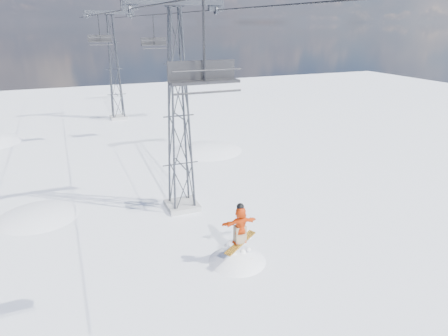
% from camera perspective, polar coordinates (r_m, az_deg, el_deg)
% --- Properties ---
extents(ground, '(120.00, 120.00, 0.00)m').
position_cam_1_polar(ground, '(16.97, -0.58, -17.09)').
color(ground, white).
rests_on(ground, ground).
extents(snow_terrain, '(39.00, 37.00, 22.00)m').
position_cam_1_polar(snow_terrain, '(39.21, -19.19, -11.57)').
color(snow_terrain, white).
rests_on(snow_terrain, ground).
extents(lift_tower_near, '(5.20, 1.80, 11.43)m').
position_cam_1_polar(lift_tower_near, '(21.90, -6.49, 7.33)').
color(lift_tower_near, '#999999').
rests_on(lift_tower_near, ground).
extents(lift_tower_far, '(5.20, 1.80, 11.43)m').
position_cam_1_polar(lift_tower_far, '(46.19, -15.40, 13.44)').
color(lift_tower_far, '#999999').
rests_on(lift_tower_far, ground).
extents(haul_cables, '(4.46, 51.00, 0.06)m').
position_cam_1_polar(haul_cables, '(32.60, -12.91, 20.66)').
color(haul_cables, black).
rests_on(haul_cables, ground).
extents(snowboarder_jump, '(4.40, 4.40, 6.96)m').
position_cam_1_polar(snowboarder_jump, '(19.67, 1.83, -17.07)').
color(snowboarder_jump, white).
rests_on(snowboarder_jump, ground).
extents(lift_chair_near, '(1.89, 0.54, 2.34)m').
position_cam_1_polar(lift_chair_near, '(10.83, -2.93, 13.27)').
color(lift_chair_near, black).
rests_on(lift_chair_near, ground).
extents(lift_chair_mid, '(2.19, 0.63, 2.71)m').
position_cam_1_polar(lift_chair_mid, '(36.12, -9.95, 17.30)').
color(lift_chair_mid, black).
rests_on(lift_chair_mid, ground).
extents(lift_chair_far, '(1.89, 0.54, 2.34)m').
position_cam_1_polar(lift_chair_far, '(35.56, -17.29, 17.17)').
color(lift_chair_far, black).
rests_on(lift_chair_far, ground).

